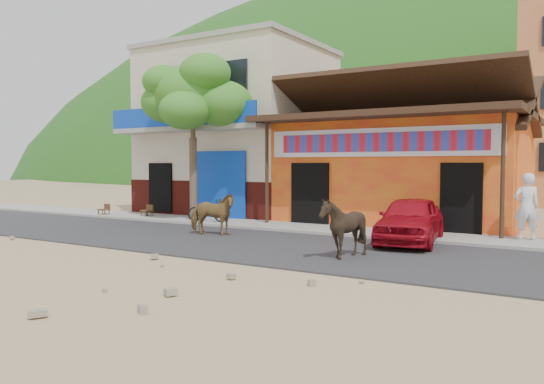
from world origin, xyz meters
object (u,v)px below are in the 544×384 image
(tree, at_px, (193,138))
(cafe_chair_right, at_px, (147,206))
(cow_dark, at_px, (343,228))
(cafe_chair_left, at_px, (104,205))
(cow_tan, at_px, (212,214))
(pedestrian, at_px, (527,206))
(scooter, at_px, (208,210))
(red_car, at_px, (410,220))

(tree, xyz_separation_m, cafe_chair_right, (-2.52, 0.15, -2.59))
(cow_dark, height_order, cafe_chair_left, cow_dark)
(cow_tan, distance_m, pedestrian, 8.78)
(cow_tan, relative_size, scooter, 0.99)
(red_car, height_order, cafe_chair_right, red_car)
(pedestrian, xyz_separation_m, cafe_chair_left, (-15.41, -0.97, -0.50))
(cow_dark, bearing_deg, red_car, 135.98)
(tree, distance_m, cow_dark, 9.09)
(red_car, xyz_separation_m, pedestrian, (2.65, 1.68, 0.35))
(red_car, distance_m, cafe_chair_right, 10.94)
(cow_tan, distance_m, cafe_chair_left, 7.55)
(cow_dark, xyz_separation_m, cafe_chair_left, (-12.16, 3.74, -0.21))
(cow_tan, height_order, cafe_chair_left, cow_tan)
(tree, relative_size, pedestrian, 3.33)
(cow_dark, xyz_separation_m, scooter, (-6.89, 3.81, -0.21))
(cow_tan, xyz_separation_m, cafe_chair_left, (-7.22, 2.18, -0.15))
(tree, relative_size, cafe_chair_right, 7.40)
(cafe_chair_left, bearing_deg, cow_tan, -8.46)
(cafe_chair_left, bearing_deg, cafe_chair_right, 23.29)
(cow_tan, xyz_separation_m, cow_dark, (4.93, -1.56, 0.05))
(cow_tan, xyz_separation_m, cafe_chair_right, (-5.34, 2.69, -0.15))
(tree, distance_m, cafe_chair_left, 5.12)
(tree, xyz_separation_m, cafe_chair_left, (-4.40, -0.35, -2.60))
(red_car, height_order, cafe_chair_left, red_car)
(cafe_chair_left, height_order, cafe_chair_right, cafe_chair_right)
(red_car, xyz_separation_m, cafe_chair_right, (-10.88, 1.20, -0.14))
(tree, distance_m, pedestrian, 11.22)
(pedestrian, bearing_deg, cafe_chair_right, -22.73)
(cow_dark, relative_size, scooter, 0.90)
(cow_tan, bearing_deg, scooter, 25.16)
(pedestrian, xyz_separation_m, cafe_chair_right, (-13.52, -0.47, -0.49))
(pedestrian, bearing_deg, red_car, 7.61)
(cow_dark, bearing_deg, scooter, -151.76)
(cafe_chair_left, bearing_deg, tree, 12.87)
(scooter, bearing_deg, cafe_chair_right, 68.22)
(pedestrian, height_order, cafe_chair_right, pedestrian)
(tree, bearing_deg, pedestrian, 3.26)
(scooter, bearing_deg, cafe_chair_left, 76.25)
(red_car, height_order, scooter, red_car)
(pedestrian, bearing_deg, cafe_chair_left, -21.11)
(tree, relative_size, red_car, 1.63)
(cow_dark, height_order, scooter, cow_dark)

